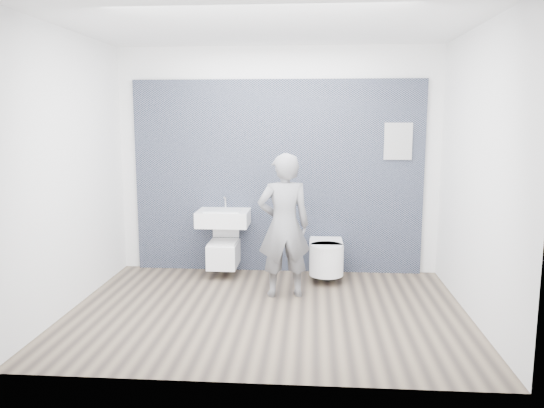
# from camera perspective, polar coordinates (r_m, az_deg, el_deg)

# --- Properties ---
(ground) EXTENTS (4.00, 4.00, 0.00)m
(ground) POSITION_cam_1_polar(r_m,az_deg,el_deg) (5.48, -0.49, -11.39)
(ground) COLOR brown
(ground) RESTS_ON ground
(room_shell) EXTENTS (4.00, 4.00, 4.00)m
(room_shell) POSITION_cam_1_polar(r_m,az_deg,el_deg) (5.13, -0.52, 7.10)
(room_shell) COLOR white
(room_shell) RESTS_ON ground
(tile_wall) EXTENTS (3.60, 0.06, 2.40)m
(tile_wall) POSITION_cam_1_polar(r_m,az_deg,el_deg) (6.87, 0.56, -7.10)
(tile_wall) COLOR black
(tile_wall) RESTS_ON ground
(washbasin) EXTENTS (0.63, 0.47, 0.47)m
(washbasin) POSITION_cam_1_polar(r_m,az_deg,el_deg) (6.52, -5.25, -1.45)
(washbasin) COLOR white
(washbasin) RESTS_ON ground
(toilet_square) EXTENTS (0.35, 0.51, 0.69)m
(toilet_square) POSITION_cam_1_polar(r_m,az_deg,el_deg) (6.60, -5.22, -5.17)
(toilet_square) COLOR white
(toilet_square) RESTS_ON ground
(toilet_rounded) EXTENTS (0.40, 0.68, 0.37)m
(toilet_rounded) POSITION_cam_1_polar(r_m,az_deg,el_deg) (6.42, 5.85, -5.69)
(toilet_rounded) COLOR white
(toilet_rounded) RESTS_ON ground
(info_placard) EXTENTS (0.33, 0.03, 0.44)m
(info_placard) POSITION_cam_1_polar(r_m,az_deg,el_deg) (6.89, 12.90, -7.29)
(info_placard) COLOR silver
(info_placard) RESTS_ON ground
(visitor) EXTENTS (0.64, 0.48, 1.57)m
(visitor) POSITION_cam_1_polar(r_m,az_deg,el_deg) (5.72, 1.29, -2.34)
(visitor) COLOR slate
(visitor) RESTS_ON ground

